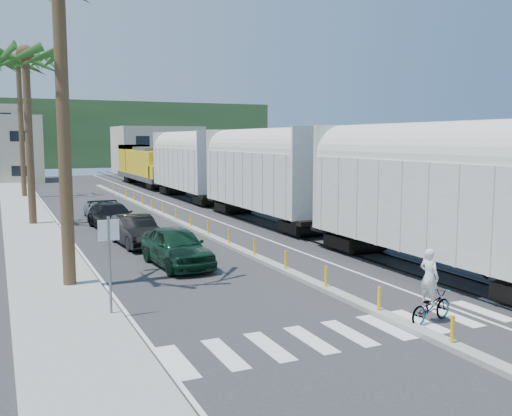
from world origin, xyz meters
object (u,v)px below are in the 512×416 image
at_px(street_sign, 109,252).
at_px(car_lead, 177,247).
at_px(cyclist, 430,299).
at_px(car_second, 136,230).

xyz_separation_m(street_sign, car_lead, (3.72, 5.82, -1.16)).
height_order(street_sign, cyclist, street_sign).
height_order(car_second, cyclist, cyclist).
relative_size(street_sign, car_second, 0.64).
xyz_separation_m(car_lead, car_second, (-0.52, 5.20, -0.06)).
bearing_deg(car_second, car_lead, -88.40).
distance_m(car_second, cyclist, 15.99).
bearing_deg(street_sign, cyclist, -26.95).
distance_m(street_sign, cyclist, 9.29).
xyz_separation_m(car_second, cyclist, (5.00, -15.19, -0.08)).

